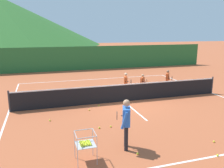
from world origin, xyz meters
TOP-DOWN VIEW (x-y plane):
  - ground_plane at (0.00, 0.00)m, footprint 120.00×120.00m
  - line_baseline_near at (0.00, -6.26)m, footprint 11.66×0.08m
  - line_baseline_far at (0.00, 6.32)m, footprint 11.66×0.08m
  - line_sideline_west at (-5.83, 0.00)m, footprint 0.08×12.58m
  - line_sideline_east at (5.83, 0.00)m, footprint 0.08×12.58m
  - line_service_center at (0.00, 0.00)m, footprint 0.08×5.95m
  - tennis_net at (0.00, 0.00)m, footprint 11.61×0.08m
  - instructor at (-1.72, -4.94)m, footprint 0.46×0.83m
  - student_0 at (0.59, 1.26)m, footprint 0.42×0.71m
  - student_1 at (1.68, 1.25)m, footprint 0.44×0.66m
  - student_2 at (3.55, 1.51)m, footprint 0.46×0.71m
  - ball_cart at (-3.14, -5.35)m, footprint 0.58×0.58m
  - tennis_ball_0 at (-1.50, -0.40)m, footprint 0.07×0.07m
  - tennis_ball_3 at (-1.51, -5.45)m, footprint 0.07×0.07m
  - tennis_ball_4 at (-2.17, -3.15)m, footprint 0.07×0.07m
  - tennis_ball_5 at (0.81, -6.27)m, footprint 0.07×0.07m
  - tennis_ball_6 at (-4.01, -1.76)m, footprint 0.07×0.07m
  - tennis_ball_7 at (-1.70, -3.16)m, footprint 0.07×0.07m
  - tennis_ball_8 at (1.35, -5.47)m, footprint 0.07×0.07m
  - tennis_ball_9 at (-2.11, -0.93)m, footprint 0.07×0.07m
  - windscreen_fence at (0.00, 11.07)m, footprint 25.65×0.08m

SIDE VIEW (x-z plane):
  - ground_plane at x=0.00m, z-range 0.00..0.00m
  - line_baseline_near at x=0.00m, z-range 0.00..0.01m
  - line_baseline_far at x=0.00m, z-range 0.00..0.01m
  - line_sideline_west at x=-5.83m, z-range 0.00..0.01m
  - line_sideline_east at x=5.83m, z-range 0.00..0.01m
  - line_service_center at x=0.00m, z-range 0.00..0.01m
  - tennis_ball_0 at x=-1.50m, z-range 0.00..0.07m
  - tennis_ball_3 at x=-1.51m, z-range 0.00..0.07m
  - tennis_ball_4 at x=-2.17m, z-range 0.00..0.07m
  - tennis_ball_5 at x=0.81m, z-range 0.00..0.07m
  - tennis_ball_6 at x=-4.01m, z-range 0.00..0.07m
  - tennis_ball_7 at x=-1.70m, z-range 0.00..0.07m
  - tennis_ball_8 at x=1.35m, z-range 0.00..0.07m
  - tennis_ball_9 at x=-2.11m, z-range 0.00..0.07m
  - tennis_net at x=0.00m, z-range -0.03..1.02m
  - ball_cart at x=-3.14m, z-range 0.13..1.03m
  - student_1 at x=1.68m, z-range 0.12..1.32m
  - student_2 at x=3.55m, z-range 0.13..1.46m
  - student_0 at x=0.59m, z-range 0.14..1.48m
  - instructor at x=-1.72m, z-range 0.17..1.84m
  - windscreen_fence at x=0.00m, z-range 0.00..2.30m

